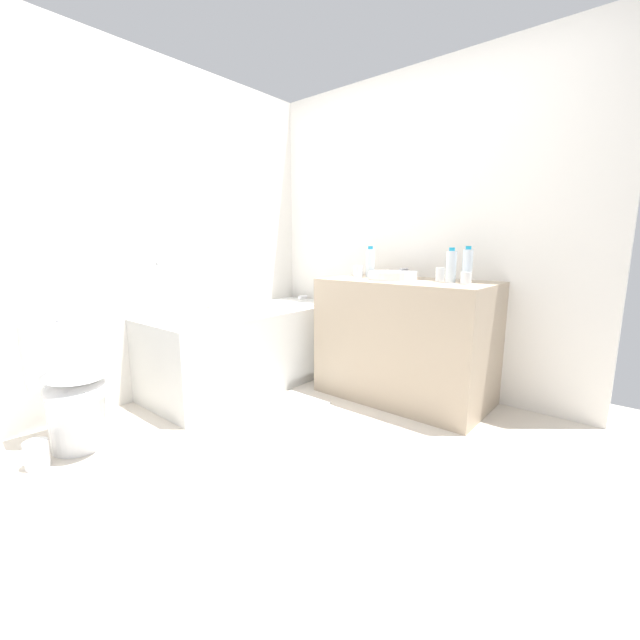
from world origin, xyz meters
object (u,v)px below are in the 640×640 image
(sink_basin, at_px, (393,275))
(water_bottle_2, at_px, (467,266))
(toilet, at_px, (73,390))
(toilet_paper_roll, at_px, (37,454))
(water_bottle_1, at_px, (451,266))
(drinking_glass_0, at_px, (440,274))
(bath_mat, at_px, (285,408))
(water_bottle_0, at_px, (370,263))
(drinking_glass_2, at_px, (466,278))
(bathtub, at_px, (250,345))
(drinking_glass_1, at_px, (358,272))
(sink_faucet, at_px, (406,273))

(sink_basin, bearing_deg, water_bottle_2, -83.02)
(toilet, height_order, toilet_paper_roll, toilet)
(water_bottle_1, bearing_deg, drinking_glass_0, 70.09)
(toilet, height_order, bath_mat, toilet)
(sink_basin, bearing_deg, bath_mat, 150.39)
(water_bottle_0, bearing_deg, drinking_glass_2, -95.19)
(toilet, bearing_deg, sink_basin, 67.95)
(bathtub, distance_m, sink_basin, 1.23)
(sink_basin, bearing_deg, toilet, 152.50)
(water_bottle_1, height_order, toilet_paper_roll, water_bottle_1)
(water_bottle_1, height_order, drinking_glass_1, water_bottle_1)
(toilet, distance_m, water_bottle_1, 2.36)
(bathtub, relative_size, sink_faucet, 10.53)
(drinking_glass_0, bearing_deg, sink_basin, 101.41)
(water_bottle_1, distance_m, drinking_glass_1, 0.71)
(toilet, relative_size, sink_basin, 2.02)
(drinking_glass_1, height_order, bath_mat, drinking_glass_1)
(toilet, height_order, water_bottle_0, water_bottle_0)
(water_bottle_1, bearing_deg, sink_faucet, 68.09)
(water_bottle_0, height_order, drinking_glass_1, water_bottle_0)
(water_bottle_1, xyz_separation_m, drinking_glass_0, (0.03, 0.08, -0.06))
(drinking_glass_1, bearing_deg, sink_faucet, -55.27)
(sink_basin, height_order, drinking_glass_0, drinking_glass_0)
(bathtub, height_order, water_bottle_1, bathtub)
(toilet, relative_size, drinking_glass_0, 7.40)
(sink_faucet, relative_size, drinking_glass_0, 1.64)
(sink_faucet, height_order, drinking_glass_2, drinking_glass_2)
(water_bottle_1, xyz_separation_m, bath_mat, (-0.74, 0.81, -0.96))
(bathtub, relative_size, drinking_glass_0, 17.27)
(water_bottle_2, bearing_deg, toilet, 142.28)
(toilet, xyz_separation_m, water_bottle_2, (1.86, -1.44, 0.65))
(water_bottle_1, bearing_deg, drinking_glass_1, 93.35)
(drinking_glass_2, bearing_deg, water_bottle_2, 17.98)
(drinking_glass_1, relative_size, toilet_paper_roll, 0.63)
(bathtub, xyz_separation_m, bath_mat, (-0.19, -0.57, -0.31))
(sink_faucet, height_order, toilet_paper_roll, sink_faucet)
(water_bottle_2, relative_size, drinking_glass_0, 2.53)
(water_bottle_0, distance_m, bath_mat, 1.23)
(water_bottle_2, bearing_deg, drinking_glass_0, 88.87)
(drinking_glass_2, relative_size, bath_mat, 0.14)
(bathtub, relative_size, toilet, 2.33)
(sink_faucet, height_order, drinking_glass_0, drinking_glass_0)
(bathtub, height_order, drinking_glass_2, bathtub)
(water_bottle_0, bearing_deg, sink_faucet, -57.33)
(water_bottle_0, bearing_deg, sink_basin, -102.93)
(drinking_glass_0, xyz_separation_m, bath_mat, (-0.77, 0.72, -0.90))
(drinking_glass_1, bearing_deg, toilet, 160.33)
(bath_mat, bearing_deg, toilet, 153.91)
(water_bottle_2, bearing_deg, bathtub, 111.50)
(water_bottle_1, bearing_deg, drinking_glass_2, -112.81)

